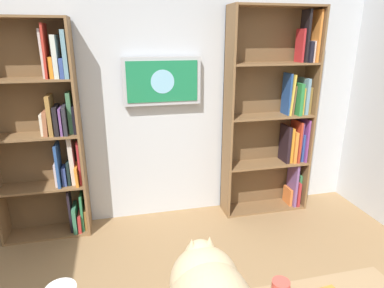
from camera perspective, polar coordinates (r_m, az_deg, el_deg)
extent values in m
cube|color=silver|center=(3.31, -6.07, 9.29)|extent=(4.52, 0.06, 2.70)
cube|color=brown|center=(3.73, 19.58, 4.98)|extent=(0.02, 0.28, 2.14)
cube|color=brown|center=(3.34, 6.27, 4.47)|extent=(0.02, 0.28, 2.14)
cube|color=brown|center=(3.63, 12.38, 5.26)|extent=(0.93, 0.01, 2.14)
cube|color=brown|center=(3.89, 12.15, -10.61)|extent=(0.88, 0.27, 0.02)
cube|color=brown|center=(3.67, 12.70, -3.32)|extent=(0.88, 0.27, 0.02)
cube|color=brown|center=(3.51, 13.30, 4.77)|extent=(0.88, 0.27, 0.02)
cube|color=brown|center=(3.43, 13.95, 13.41)|extent=(0.88, 0.27, 0.02)
cube|color=brown|center=(3.43, 14.68, 22.25)|extent=(0.88, 0.27, 0.02)
cube|color=#3A824D|center=(3.99, 17.82, -7.35)|extent=(0.03, 0.13, 0.35)
cube|color=#AB2C32|center=(3.97, 17.49, -7.96)|extent=(0.03, 0.20, 0.28)
cube|color=#7A528B|center=(3.92, 17.04, -6.57)|extent=(0.03, 0.21, 0.50)
cube|color=orange|center=(3.97, 16.30, -8.56)|extent=(0.03, 0.17, 0.19)
cube|color=#85408C|center=(3.79, 18.69, 0.80)|extent=(0.02, 0.23, 0.47)
cube|color=#2F4E95|center=(3.78, 18.36, -0.54)|extent=(0.02, 0.13, 0.30)
cube|color=#72417C|center=(3.76, 17.97, 0.45)|extent=(0.04, 0.14, 0.44)
cube|color=#B53723|center=(3.75, 17.56, 0.55)|extent=(0.02, 0.22, 0.45)
cube|color=orange|center=(3.74, 16.96, -0.28)|extent=(0.04, 0.21, 0.34)
cube|color=orange|center=(3.71, 16.54, -0.08)|extent=(0.03, 0.16, 0.38)
cube|color=black|center=(3.70, 15.86, 0.09)|extent=(0.04, 0.20, 0.40)
cube|color=olive|center=(3.68, 19.28, 7.23)|extent=(0.04, 0.15, 0.28)
cube|color=#6E97AB|center=(3.65, 18.73, 7.95)|extent=(0.03, 0.21, 0.37)
cube|color=gold|center=(3.63, 18.17, 7.18)|extent=(0.04, 0.16, 0.27)
cube|color=#2D843F|center=(3.60, 17.68, 7.55)|extent=(0.04, 0.23, 0.33)
cube|color=#946045|center=(3.59, 16.79, 7.39)|extent=(0.05, 0.13, 0.30)
cube|color=yellow|center=(3.56, 16.47, 8.27)|extent=(0.04, 0.20, 0.41)
cube|color=#254B91|center=(3.55, 16.13, 8.36)|extent=(0.02, 0.17, 0.42)
cube|color=orange|center=(3.61, 20.65, 17.11)|extent=(0.02, 0.17, 0.49)
cube|color=beige|center=(3.60, 19.84, 14.90)|extent=(0.04, 0.15, 0.21)
cube|color=black|center=(3.58, 19.25, 14.92)|extent=(0.04, 0.22, 0.20)
cube|color=black|center=(3.55, 19.03, 17.28)|extent=(0.02, 0.16, 0.49)
cube|color=red|center=(3.55, 18.28, 15.93)|extent=(0.02, 0.15, 0.32)
cube|color=brown|center=(3.19, -18.92, 1.78)|extent=(0.02, 0.28, 2.02)
cube|color=brown|center=(3.38, -25.20, 1.91)|extent=(0.79, 0.01, 2.02)
cube|color=brown|center=(3.65, -23.46, -13.90)|extent=(0.75, 0.27, 0.02)
cube|color=brown|center=(3.42, -24.51, -6.75)|extent=(0.75, 0.27, 0.02)
cube|color=brown|center=(3.26, -25.65, 1.26)|extent=(0.75, 0.27, 0.02)
cube|color=brown|center=(3.16, -26.89, 9.93)|extent=(0.75, 0.27, 0.02)
cube|color=brown|center=(3.15, -28.25, 18.90)|extent=(0.75, 0.27, 0.02)
cube|color=#A17137|center=(3.54, -17.96, -12.07)|extent=(0.02, 0.16, 0.21)
cube|color=#32844F|center=(3.51, -18.52, -10.91)|extent=(0.02, 0.18, 0.37)
cube|color=#B8312D|center=(3.54, -18.84, -12.43)|extent=(0.03, 0.21, 0.18)
cube|color=#377552|center=(3.53, -19.60, -11.91)|extent=(0.03, 0.22, 0.26)
cube|color=black|center=(3.49, -20.38, -10.67)|extent=(0.02, 0.14, 0.44)
cube|color=#BA2C30|center=(3.29, -18.94, -2.84)|extent=(0.02, 0.18, 0.42)
cube|color=orange|center=(3.32, -19.30, -4.93)|extent=(0.03, 0.23, 0.18)
cube|color=beige|center=(3.29, -20.13, -2.62)|extent=(0.05, 0.15, 0.46)
cube|color=black|center=(3.32, -20.58, -4.66)|extent=(0.02, 0.13, 0.22)
cube|color=#33478A|center=(3.34, -21.24, -5.07)|extent=(0.04, 0.14, 0.18)
cube|color=#294D8C|center=(3.31, -22.20, -3.29)|extent=(0.02, 0.22, 0.41)
cube|color=silver|center=(3.35, -22.43, -4.75)|extent=(0.02, 0.17, 0.22)
cube|color=black|center=(3.16, -19.76, 4.05)|extent=(0.02, 0.15, 0.25)
cube|color=#40744D|center=(3.16, -20.42, 5.16)|extent=(0.04, 0.14, 0.37)
cube|color=#2A2830|center=(3.16, -21.10, 4.02)|extent=(0.03, 0.21, 0.26)
cube|color=#74478A|center=(3.17, -21.70, 3.83)|extent=(0.02, 0.21, 0.24)
cube|color=black|center=(3.19, -22.40, 3.94)|extent=(0.04, 0.24, 0.26)
cube|color=#A07337|center=(3.18, -23.35, 4.69)|extent=(0.04, 0.21, 0.35)
cube|color=#A4613F|center=(3.21, -23.94, 3.49)|extent=(0.05, 0.22, 0.22)
cube|color=beige|center=(3.21, -24.55, 3.14)|extent=(0.02, 0.13, 0.19)
cube|color=#6793A1|center=(3.07, -21.06, 14.38)|extent=(0.04, 0.24, 0.39)
cube|color=#33498F|center=(3.09, -21.50, 12.23)|extent=(0.03, 0.24, 0.17)
cube|color=silver|center=(3.11, -22.53, 13.87)|extent=(0.04, 0.23, 0.35)
cube|color=orange|center=(3.11, -23.17, 12.15)|extent=(0.03, 0.15, 0.18)
cube|color=red|center=(3.11, -24.09, 14.53)|extent=(0.03, 0.21, 0.44)
cube|color=beige|center=(3.12, -24.53, 14.08)|extent=(0.02, 0.13, 0.40)
cube|color=#B7B7BC|center=(3.22, -5.24, 10.83)|extent=(0.75, 0.06, 0.46)
cube|color=#1E7F4C|center=(3.19, -5.15, 10.76)|extent=(0.68, 0.01, 0.39)
cylinder|color=#8CCCEA|center=(3.18, -5.14, 10.74)|extent=(0.23, 0.00, 0.23)
ellipsoid|color=#D1B284|center=(1.35, 2.22, -22.99)|extent=(0.27, 0.29, 0.27)
sphere|color=#D1B284|center=(1.36, 1.50, -18.92)|extent=(0.13, 0.13, 0.13)
cone|color=#D1B284|center=(1.34, 3.07, -17.02)|extent=(0.06, 0.06, 0.07)
cone|color=#D1B284|center=(1.32, -0.06, -17.45)|extent=(0.06, 0.06, 0.07)
cone|color=beige|center=(1.33, 3.14, -17.34)|extent=(0.03, 0.03, 0.05)
cone|color=beige|center=(1.32, 0.01, -17.78)|extent=(0.03, 0.03, 0.05)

